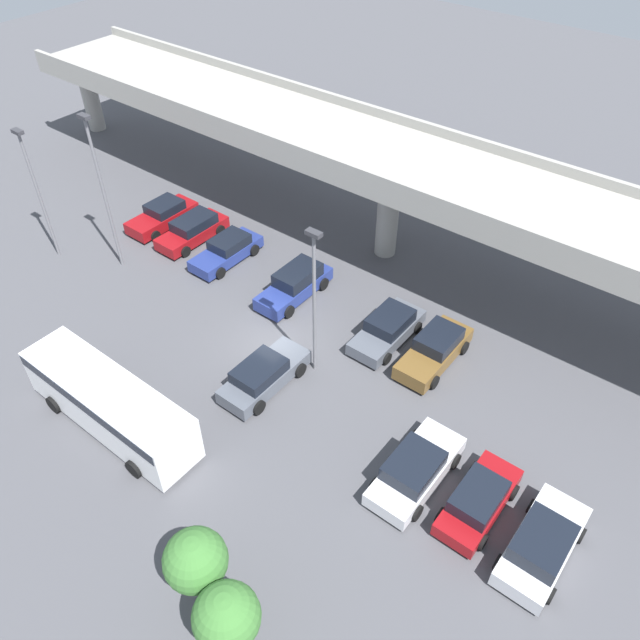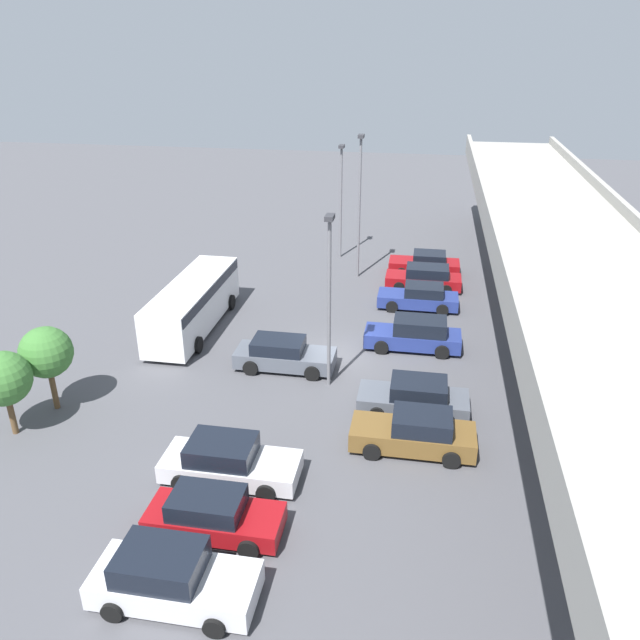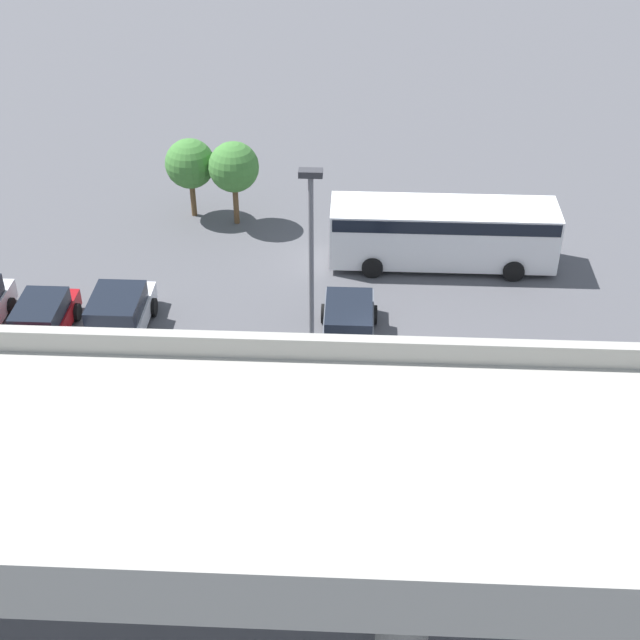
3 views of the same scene
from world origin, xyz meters
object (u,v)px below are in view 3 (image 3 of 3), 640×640
parked_car_6 (161,447)px  parked_car_2 (631,459)px  parked_car_3 (450,448)px  parked_car_8 (41,324)px  parked_car_5 (250,449)px  shuttle_bus (443,230)px  tree_front_left (234,167)px  lamp_post_by_overpass (311,267)px  parked_car_4 (348,328)px  tree_front_centre (190,164)px  parked_car_7 (117,320)px

parked_car_6 → parked_car_2: bearing=-89.1°
parked_car_3 → parked_car_8: bearing=67.4°
parked_car_5 → parked_car_8: parked_car_5 is taller
shuttle_bus → tree_front_left: size_ratio=2.39×
parked_car_8 → lamp_post_by_overpass: 10.77m
parked_car_3 → parked_car_8: parked_car_3 is taller
lamp_post_by_overpass → parked_car_2: bearing=158.3°
parked_car_2 → parked_car_4: bearing=53.7°
tree_front_centre → parked_car_5: bearing=105.3°
parked_car_8 → tree_front_left: 10.90m
parked_car_5 → parked_car_7: size_ratio=0.94×
shuttle_bus → tree_front_left: bearing=161.0°
parked_car_3 → parked_car_6: 8.56m
parked_car_6 → tree_front_left: 15.27m
parked_car_7 → shuttle_bus: bearing=115.4°
tree_front_centre → parked_car_4: bearing=126.9°
parked_car_4 → lamp_post_by_overpass: (1.16, 2.36, 3.92)m
tree_front_left → tree_front_centre: size_ratio=1.05×
parked_car_4 → shuttle_bus: (-3.63, -5.77, 0.82)m
parked_car_6 → parked_car_7: 7.08m
parked_car_8 → tree_front_left: tree_front_left is taller
parked_car_5 → parked_car_6: parked_car_6 is taller
parked_car_5 → parked_car_2: bearing=-89.4°
tree_front_centre → parked_car_3: bearing=123.4°
parked_car_4 → parked_car_5: 6.86m
parked_car_5 → parked_car_4: bearing=-23.8°
parked_car_4 → parked_car_8: parked_car_4 is taller
shuttle_bus → parked_car_6: bearing=-126.7°
tree_front_centre → shuttle_bus: bearing=161.3°
parked_car_3 → parked_car_7: 12.98m
parked_car_2 → tree_front_left: (13.47, -14.92, 1.98)m
parked_car_2 → parked_car_6: size_ratio=0.97×
lamp_post_by_overpass → tree_front_centre: bearing=-63.3°
parked_car_2 → parked_car_3: size_ratio=0.96×
parked_car_4 → parked_car_6: parked_car_6 is taller
parked_car_5 → parked_car_8: size_ratio=1.06×
parked_car_4 → tree_front_left: size_ratio=1.26×
parked_car_2 → tree_front_centre: bearing=44.8°
parked_car_4 → tree_front_left: (5.08, -8.77, 1.94)m
parked_car_7 → shuttle_bus: (-11.92, -5.67, 0.82)m
parked_car_3 → shuttle_bus: bearing=-2.4°
parked_car_3 → parked_car_4: 6.83m
parked_car_7 → tree_front_left: (-3.21, -8.66, 1.94)m
parked_car_8 → tree_front_centre: bearing=158.0°
parked_car_4 → parked_car_6: bearing=-40.4°
parked_car_5 → lamp_post_by_overpass: 5.78m
parked_car_6 → shuttle_bus: bearing=-36.7°
shuttle_bus → tree_front_centre: (10.70, -3.62, 0.94)m
shuttle_bus → parked_car_5: bearing=-118.0°
parked_car_4 → parked_car_8: 10.95m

